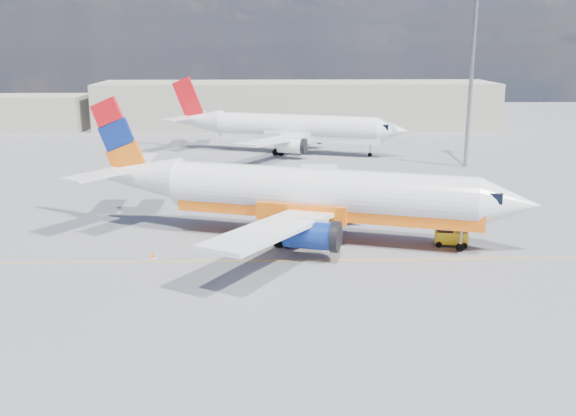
{
  "coord_description": "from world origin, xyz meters",
  "views": [
    {
      "loc": [
        0.4,
        -40.68,
        15.49
      ],
      "look_at": [
        1.59,
        4.57,
        3.5
      ],
      "focal_mm": 40.0,
      "sensor_mm": 36.0,
      "label": 1
    }
  ],
  "objects_px": {
    "main_jet": "(306,194)",
    "gse_tug": "(450,235)",
    "second_jet": "(290,128)",
    "traffic_cone": "(154,255)"
  },
  "relations": [
    {
      "from": "main_jet",
      "to": "gse_tug",
      "type": "height_order",
      "value": "main_jet"
    },
    {
      "from": "gse_tug",
      "to": "second_jet",
      "type": "bearing_deg",
      "value": 115.67
    },
    {
      "from": "second_jet",
      "to": "main_jet",
      "type": "bearing_deg",
      "value": -72.25
    },
    {
      "from": "traffic_cone",
      "to": "second_jet",
      "type": "bearing_deg",
      "value": 75.74
    },
    {
      "from": "second_jet",
      "to": "gse_tug",
      "type": "distance_m",
      "value": 43.28
    },
    {
      "from": "gse_tug",
      "to": "traffic_cone",
      "type": "distance_m",
      "value": 22.49
    },
    {
      "from": "main_jet",
      "to": "gse_tug",
      "type": "relative_size",
      "value": 13.78
    },
    {
      "from": "main_jet",
      "to": "gse_tug",
      "type": "distance_m",
      "value": 11.61
    },
    {
      "from": "traffic_cone",
      "to": "gse_tug",
      "type": "bearing_deg",
      "value": 6.13
    },
    {
      "from": "main_jet",
      "to": "gse_tug",
      "type": "xyz_separation_m",
      "value": [
        11.07,
        -2.05,
        -2.84
      ]
    }
  ]
}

